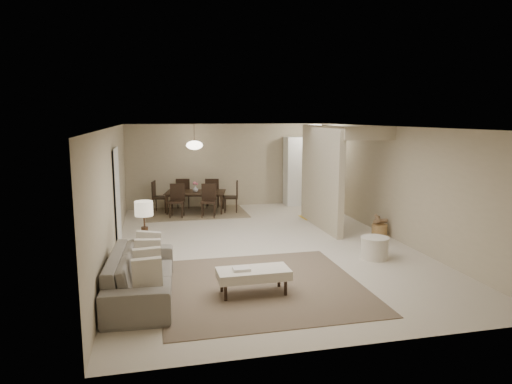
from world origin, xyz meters
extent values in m
plane|color=beige|center=(0.00, 0.00, 0.00)|extent=(9.00, 9.00, 0.00)
plane|color=white|center=(0.00, 0.00, 2.50)|extent=(9.00, 9.00, 0.00)
plane|color=tan|center=(0.00, 4.50, 1.25)|extent=(6.00, 0.00, 6.00)
plane|color=tan|center=(-3.00, 0.00, 1.25)|extent=(0.00, 9.00, 9.00)
plane|color=tan|center=(3.00, 0.00, 1.25)|extent=(0.00, 9.00, 9.00)
cube|color=tan|center=(1.80, 1.25, 1.25)|extent=(0.15, 2.50, 2.50)
cube|color=black|center=(-2.97, 0.60, 1.02)|extent=(0.04, 0.90, 2.04)
cube|color=white|center=(2.35, 4.15, 1.05)|extent=(1.20, 0.55, 2.10)
cylinder|color=white|center=(2.30, 3.20, 2.46)|extent=(0.44, 0.44, 0.05)
cube|color=brown|center=(-0.58, -2.35, 0.01)|extent=(3.20, 3.20, 0.01)
imported|color=slate|center=(-2.45, -2.35, 0.34)|extent=(2.39, 1.05, 0.68)
cube|color=beige|center=(-0.78, -2.65, 0.32)|extent=(1.12, 0.52, 0.15)
cylinder|color=black|center=(-1.24, -2.83, 0.12)|extent=(0.05, 0.05, 0.25)
cylinder|color=black|center=(-0.31, -2.83, 0.12)|extent=(0.05, 0.05, 0.25)
cylinder|color=black|center=(-1.24, -2.46, 0.12)|extent=(0.05, 0.05, 0.25)
cylinder|color=black|center=(-0.31, -2.46, 0.12)|extent=(0.05, 0.05, 0.25)
cube|color=black|center=(-2.40, -1.10, 0.24)|extent=(0.51, 0.51, 0.48)
cylinder|color=#4B3120|center=(-2.40, -1.10, 0.63)|extent=(0.12, 0.12, 0.30)
cylinder|color=#4B3120|center=(-2.40, -1.10, 0.91)|extent=(0.03, 0.03, 0.26)
cylinder|color=beige|center=(-2.40, -1.10, 1.11)|extent=(0.32, 0.32, 0.26)
cylinder|color=beige|center=(1.89, -1.42, 0.21)|extent=(0.54, 0.54, 0.42)
cylinder|color=olive|center=(2.75, 0.00, 0.15)|extent=(0.42, 0.42, 0.30)
cube|color=#78654A|center=(-1.05, 3.70, 0.01)|extent=(2.80, 2.10, 0.01)
imported|color=black|center=(-1.05, 3.70, 0.30)|extent=(1.84, 1.28, 0.59)
imported|color=white|center=(-1.05, 3.70, 0.68)|extent=(0.21, 0.21, 0.17)
cube|color=gold|center=(2.15, 2.30, 0.01)|extent=(0.97, 0.62, 0.01)
cylinder|color=#4B3120|center=(-1.05, 3.70, 2.25)|extent=(0.02, 0.02, 0.50)
ellipsoid|color=#FFEAC6|center=(-1.05, 3.70, 1.92)|extent=(0.46, 0.46, 0.25)
camera|label=1|loc=(-2.23, -9.18, 2.70)|focal=32.00mm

